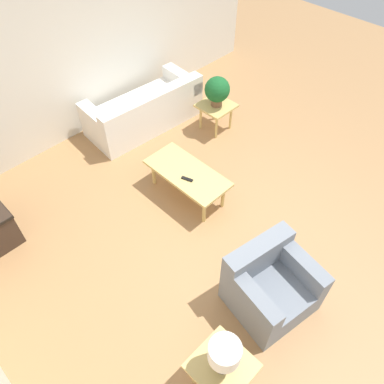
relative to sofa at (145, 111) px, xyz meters
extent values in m
plane|color=#A87A4C|center=(-2.37, 0.59, -0.28)|extent=(14.00, 14.00, 0.00)
cube|color=silver|center=(0.69, 0.59, 1.07)|extent=(0.12, 7.20, 2.70)
cube|color=white|center=(0.05, 0.00, -0.08)|extent=(0.96, 1.95, 0.41)
cube|color=white|center=(-0.27, 0.02, 0.29)|extent=(0.33, 1.90, 0.32)
cube|color=white|center=(-0.01, -0.85, 0.23)|extent=(0.85, 0.26, 0.21)
cube|color=white|center=(0.10, 0.84, 0.23)|extent=(0.85, 0.26, 0.21)
cube|color=slate|center=(-3.43, 1.13, -0.08)|extent=(0.91, 0.95, 0.40)
cube|color=slate|center=(-3.15, 1.08, 0.31)|extent=(0.35, 0.85, 0.39)
cube|color=slate|center=(-3.37, 1.46, 0.25)|extent=(0.79, 0.30, 0.25)
cube|color=slate|center=(-3.49, 0.81, 0.25)|extent=(0.79, 0.30, 0.25)
cube|color=tan|center=(-1.62, 0.62, 0.14)|extent=(1.18, 0.56, 0.04)
cylinder|color=tan|center=(-2.12, 0.44, -0.08)|extent=(0.05, 0.05, 0.40)
cylinder|color=tan|center=(-1.13, 0.44, -0.08)|extent=(0.05, 0.05, 0.40)
cylinder|color=tan|center=(-2.12, 0.81, -0.08)|extent=(0.05, 0.05, 0.40)
cylinder|color=tan|center=(-1.13, 0.81, -0.08)|extent=(0.05, 0.05, 0.40)
cube|color=tan|center=(-0.89, -0.76, 0.16)|extent=(0.52, 0.52, 0.04)
cylinder|color=tan|center=(-1.07, -0.94, -0.07)|extent=(0.04, 0.04, 0.43)
cylinder|color=tan|center=(-0.72, -0.94, -0.07)|extent=(0.04, 0.04, 0.43)
cylinder|color=tan|center=(-1.07, -0.59, -0.07)|extent=(0.04, 0.04, 0.43)
cylinder|color=tan|center=(-0.72, -0.59, -0.07)|extent=(0.04, 0.04, 0.43)
cube|color=tan|center=(-3.60, 2.13, 0.16)|extent=(0.52, 0.52, 0.04)
cylinder|color=tan|center=(-3.78, 1.96, -0.07)|extent=(0.04, 0.04, 0.43)
cylinder|color=tan|center=(-3.42, 1.96, -0.07)|extent=(0.04, 0.04, 0.43)
cylinder|color=tan|center=(-3.42, 2.31, -0.07)|extent=(0.04, 0.04, 0.43)
cylinder|color=brown|center=(-0.89, -0.76, 0.24)|extent=(0.18, 0.18, 0.11)
sphere|color=#195B28|center=(-0.89, -0.76, 0.46)|extent=(0.40, 0.40, 0.40)
cylinder|color=#333333|center=(-3.60, 2.13, 0.30)|extent=(0.15, 0.15, 0.23)
cylinder|color=white|center=(-3.60, 2.13, 0.51)|extent=(0.28, 0.28, 0.20)
cube|color=black|center=(-1.73, 0.72, 0.17)|extent=(0.16, 0.09, 0.02)
camera|label=1|loc=(-4.17, 3.09, 3.68)|focal=35.00mm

